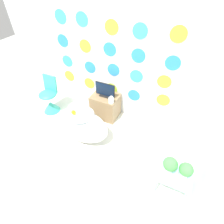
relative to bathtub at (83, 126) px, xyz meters
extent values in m
plane|color=silver|center=(0.12, -0.88, -0.29)|extent=(12.00, 12.00, 0.00)
cube|color=white|center=(0.12, 0.97, 1.01)|extent=(4.64, 0.04, 2.60)
cylinder|color=#B2D633|center=(-0.91, 0.95, 0.29)|extent=(0.24, 0.01, 0.24)
cylinder|color=#B2D633|center=(-0.41, 0.95, 0.23)|extent=(0.24, 0.01, 0.24)
cylinder|color=#B2D633|center=(0.11, 0.95, 0.24)|extent=(0.24, 0.01, 0.24)
cylinder|color=#2D8CE0|center=(0.60, 0.95, 0.23)|extent=(0.24, 0.01, 0.24)
cylinder|color=#B2D633|center=(1.15, 0.95, 0.29)|extent=(0.24, 0.01, 0.24)
cylinder|color=#3DC6D6|center=(-0.89, 0.95, 0.63)|extent=(0.24, 0.01, 0.24)
cylinder|color=#2D8CE0|center=(-0.35, 0.95, 0.61)|extent=(0.24, 0.01, 0.24)
cylinder|color=#2D8CE0|center=(0.15, 0.95, 0.67)|extent=(0.24, 0.01, 0.24)
cylinder|color=#3DC6D6|center=(0.60, 0.95, 0.65)|extent=(0.24, 0.01, 0.24)
cylinder|color=#B2D633|center=(1.10, 0.95, 0.66)|extent=(0.24, 0.01, 0.24)
cylinder|color=#2D8CE0|center=(-0.92, 0.95, 1.04)|extent=(0.24, 0.01, 0.24)
cylinder|color=#B2D633|center=(-0.42, 0.95, 1.02)|extent=(0.24, 0.01, 0.24)
cylinder|color=#2D8CE0|center=(0.08, 0.95, 1.04)|extent=(0.24, 0.01, 0.24)
cylinder|color=#2D8CE0|center=(0.60, 0.95, 1.02)|extent=(0.24, 0.01, 0.24)
cylinder|color=#2D8CE0|center=(1.16, 0.95, 1.01)|extent=(0.24, 0.01, 0.24)
cylinder|color=#3DC6D6|center=(-0.87, 0.95, 1.46)|extent=(0.24, 0.01, 0.24)
cylinder|color=#3DC6D6|center=(-0.43, 0.95, 1.46)|extent=(0.24, 0.01, 0.24)
cylinder|color=#B2D633|center=(0.12, 0.95, 1.40)|extent=(0.24, 0.01, 0.24)
cylinder|color=#3DC6D6|center=(0.59, 0.95, 1.41)|extent=(0.24, 0.01, 0.24)
cylinder|color=#B2D633|center=(1.14, 0.95, 1.43)|extent=(0.24, 0.01, 0.24)
ellipsoid|color=white|center=(0.00, 0.00, 0.00)|extent=(0.95, 0.53, 0.58)
cylinder|color=#B2DBEA|center=(0.00, 0.00, 0.27)|extent=(0.44, 0.44, 0.01)
sphere|color=yellow|center=(-0.10, -0.06, 0.33)|extent=(0.08, 0.08, 0.08)
sphere|color=yellow|center=(-0.10, -0.07, 0.35)|extent=(0.05, 0.05, 0.05)
cone|color=orange|center=(-0.10, -0.09, 0.35)|extent=(0.02, 0.02, 0.02)
cone|color=#38B2A3|center=(-1.04, 0.34, -0.17)|extent=(0.35, 0.35, 0.24)
ellipsoid|color=#38B2A3|center=(-1.04, 0.34, 0.14)|extent=(0.37, 0.37, 0.13)
cube|color=#38B2A3|center=(-1.04, 0.48, 0.32)|extent=(0.31, 0.09, 0.36)
cube|color=#8E704C|center=(0.09, 0.71, -0.04)|extent=(0.52, 0.42, 0.50)
cube|color=white|center=(0.09, 0.51, 0.05)|extent=(0.44, 0.01, 0.14)
cube|color=black|center=(0.09, 0.71, 0.22)|extent=(0.21, 0.12, 0.02)
cube|color=black|center=(0.09, 0.72, 0.36)|extent=(0.40, 0.01, 0.27)
cube|color=#0F1E38|center=(0.09, 0.71, 0.36)|extent=(0.38, 0.01, 0.25)
cylinder|color=white|center=(0.28, 0.57, 0.26)|extent=(0.10, 0.10, 0.10)
cylinder|color=white|center=(0.28, 0.57, 0.33)|extent=(0.05, 0.05, 0.03)
cube|color=#99E0D8|center=(1.63, -0.33, 0.14)|extent=(0.42, 0.39, 0.02)
cylinder|color=#99E0D8|center=(1.44, -0.50, -0.08)|extent=(0.03, 0.03, 0.42)
cylinder|color=#99E0D8|center=(1.81, -0.50, -0.08)|extent=(0.03, 0.03, 0.42)
cylinder|color=#99E0D8|center=(1.44, -0.16, -0.08)|extent=(0.03, 0.03, 0.42)
cylinder|color=#99E0D8|center=(1.81, -0.16, -0.08)|extent=(0.03, 0.03, 0.42)
cylinder|color=white|center=(1.53, -0.34, 0.19)|extent=(0.11, 0.11, 0.08)
sphere|color=#4C9E4C|center=(1.53, -0.34, 0.31)|extent=(0.18, 0.18, 0.18)
cylinder|color=white|center=(1.72, -0.33, 0.19)|extent=(0.11, 0.11, 0.09)
sphere|color=#4C9E4C|center=(1.72, -0.33, 0.31)|extent=(0.17, 0.17, 0.17)
camera|label=1|loc=(1.39, -1.73, 2.22)|focal=28.00mm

